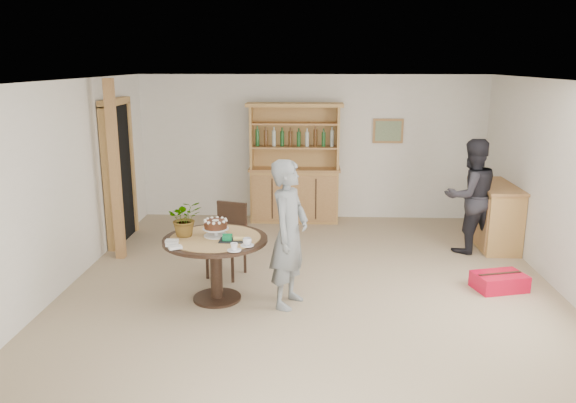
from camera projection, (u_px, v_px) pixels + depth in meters
The scene contains 17 objects.
ground at pixel (310, 295), 6.71m from camera, with size 7.00×7.00×0.00m, color tan.
room_shell at pixel (312, 150), 6.29m from camera, with size 6.04×7.04×2.52m.
doorway at pixel (118, 170), 8.50m from camera, with size 0.13×1.10×2.18m.
pine_post at pixel (115, 171), 7.68m from camera, with size 0.12×0.12×2.50m, color #AF8249.
hutch at pixel (295, 182), 9.70m from camera, with size 1.62×0.54×2.04m.
sideboard at pixel (494, 215), 8.41m from camera, with size 0.54×1.26×0.94m.
dining_table at pixel (216, 250), 6.44m from camera, with size 1.20×1.20×0.76m.
dining_chair at pixel (229, 234), 7.26m from camera, with size 0.53×0.53×0.95m.
birthday_cake at pixel (216, 226), 6.42m from camera, with size 0.30×0.30×0.20m.
flower_vase at pixel (185, 218), 6.41m from camera, with size 0.38×0.33×0.42m, color #3F7233.
gift_tray at pixel (232, 239), 6.27m from camera, with size 0.30×0.20×0.08m.
coffee_cup_a at pixel (247, 242), 6.10m from camera, with size 0.15×0.15×0.09m.
coffee_cup_b at pixel (234, 247), 5.95m from camera, with size 0.15×0.15×0.08m.
napkins at pixel (173, 244), 6.11m from camera, with size 0.24×0.33×0.03m.
teen_boy at pixel (289, 234), 6.25m from camera, with size 0.61×0.40×1.68m, color slate.
adult_person at pixel (471, 196), 8.06m from camera, with size 0.81×0.63×1.66m, color black.
red_suitcase at pixel (499, 281), 6.85m from camera, with size 0.68×0.54×0.21m.
Camera 1 is at (0.01, -6.24, 2.71)m, focal length 35.00 mm.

